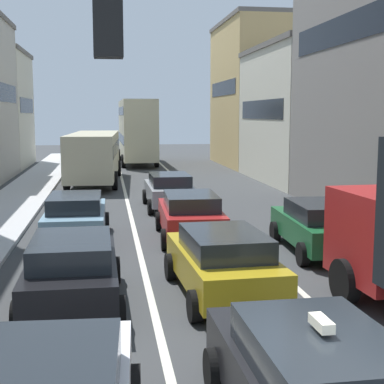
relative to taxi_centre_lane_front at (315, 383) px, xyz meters
name	(u,v)px	position (x,y,z in m)	size (l,w,h in m)	color
sidewalk_left	(12,205)	(-6.53, 19.08, -0.73)	(2.60, 64.00, 0.14)	#B9B9B9
lane_stripe_left	(128,204)	(-1.53, 19.08, -0.79)	(0.16, 60.00, 0.01)	silver
lane_stripe_right	(203,202)	(1.87, 19.08, -0.79)	(0.16, 60.00, 0.01)	silver
building_row_right	(367,78)	(10.07, 20.14, 4.92)	(7.20, 43.90, 13.36)	tan
taxi_centre_lane_front	(315,383)	(0.00, 0.00, 0.00)	(2.11, 4.33, 1.66)	black
sedan_centre_lane_second	(223,261)	(0.05, 5.73, 0.00)	(2.23, 4.38, 1.49)	#B29319
wagon_left_lane_second	(72,269)	(-3.17, 5.56, 0.00)	(2.10, 4.32, 1.49)	black
hatchback_centre_lane_third	(190,215)	(0.20, 11.60, 0.00)	(2.17, 4.36, 1.49)	#A51E1E
sedan_left_lane_third	(76,216)	(-3.43, 11.87, 0.00)	(2.09, 4.32, 1.49)	#759EB7
coupe_centre_lane_fourth	(169,190)	(0.19, 17.64, 0.00)	(2.08, 4.31, 1.49)	gray
sedan_right_lane_behind_truck	(320,225)	(3.64, 9.28, 0.00)	(2.21, 4.37, 1.49)	#19592D
bus_mid_queue_primary	(94,153)	(-3.12, 27.19, 0.96)	(3.20, 10.61, 2.90)	#BFB793
bus_far_queue_secondary	(137,129)	(0.01, 39.75, 2.03)	(2.89, 10.53, 5.06)	#BFB793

